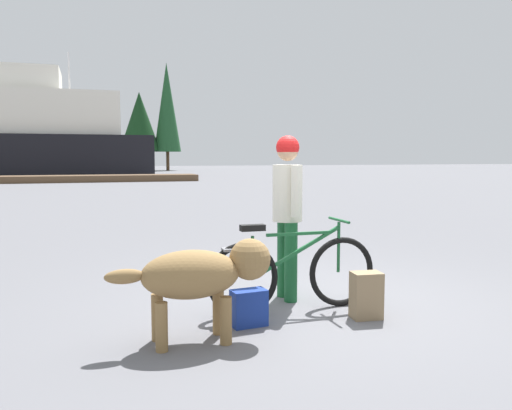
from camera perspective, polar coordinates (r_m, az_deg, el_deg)
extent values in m
plane|color=slate|center=(5.61, 6.17, -10.74)|extent=(160.00, 160.00, 0.00)
torus|color=black|center=(5.51, 9.35, -7.21)|extent=(0.72, 0.06, 0.72)
torus|color=black|center=(5.12, -1.45, -8.10)|extent=(0.72, 0.06, 0.72)
cube|color=#19592D|center=(5.23, 4.69, -3.14)|extent=(0.68, 0.03, 0.03)
cube|color=#19592D|center=(5.25, 4.47, -5.15)|extent=(0.92, 0.03, 0.49)
cylinder|color=#19592D|center=(5.10, -0.38, -5.73)|extent=(0.03, 0.03, 0.42)
cylinder|color=#19592D|center=(5.44, 9.01, -4.57)|extent=(0.03, 0.03, 0.52)
cube|color=black|center=(5.06, -0.38, -2.51)|extent=(0.24, 0.10, 0.06)
cylinder|color=#19592D|center=(5.40, 9.06, -1.64)|extent=(0.03, 0.44, 0.03)
cube|color=slate|center=(5.05, -1.68, -4.81)|extent=(0.36, 0.14, 0.02)
cylinder|color=#19592D|center=(5.80, 3.02, -5.84)|extent=(0.14, 0.14, 0.86)
cylinder|color=#19592D|center=(5.60, 3.83, -6.25)|extent=(0.14, 0.14, 0.86)
cylinder|color=silver|center=(5.60, 3.46, 1.30)|extent=(0.32, 0.32, 0.61)
cylinder|color=silver|center=(5.80, 2.67, 1.80)|extent=(0.09, 0.09, 0.53)
cylinder|color=silver|center=(5.39, 4.31, 1.52)|extent=(0.09, 0.09, 0.53)
sphere|color=tan|center=(5.59, 3.49, 6.00)|extent=(0.23, 0.23, 0.23)
sphere|color=red|center=(5.59, 3.49, 6.31)|extent=(0.25, 0.25, 0.25)
ellipsoid|color=olive|center=(4.38, -7.15, -7.53)|extent=(0.83, 0.48, 0.40)
sphere|color=olive|center=(4.48, -0.68, -5.95)|extent=(0.36, 0.36, 0.36)
ellipsoid|color=olive|center=(4.32, -14.17, -7.59)|extent=(0.32, 0.12, 0.12)
cylinder|color=olive|center=(4.66, -4.14, -11.54)|extent=(0.10, 0.10, 0.40)
cylinder|color=olive|center=(4.42, -3.31, -12.50)|extent=(0.10, 0.10, 0.40)
cylinder|color=olive|center=(4.57, -10.73, -11.97)|extent=(0.10, 0.10, 0.40)
cylinder|color=olive|center=(4.32, -10.29, -12.98)|extent=(0.10, 0.10, 0.40)
cube|color=#8C7251|center=(5.18, 11.96, -9.63)|extent=(0.30, 0.23, 0.45)
cube|color=navy|center=(4.87, -0.79, -11.18)|extent=(0.34, 0.21, 0.34)
cube|color=brown|center=(33.63, -23.11, 2.61)|extent=(19.37, 2.25, 0.40)
cube|color=silver|center=(43.90, -24.29, 12.27)|extent=(5.57, 5.35, 1.80)
ellipsoid|color=navy|center=(44.67, -19.44, 3.63)|extent=(8.40, 2.35, 0.90)
cylinder|color=#B2B2B7|center=(44.81, -19.63, 9.88)|extent=(0.14, 0.14, 8.87)
cylinder|color=#B2B2B7|center=(44.71, -21.12, 5.69)|extent=(3.78, 0.10, 0.10)
cylinder|color=#4C331E|center=(58.28, -12.52, 4.77)|extent=(0.43, 0.43, 2.20)
cone|color=#143819|center=(58.40, -12.61, 8.93)|extent=(4.31, 4.31, 6.27)
cylinder|color=#4C331E|center=(58.37, -9.62, 4.76)|extent=(0.35, 0.35, 2.07)
cone|color=#1E4C28|center=(58.61, -9.71, 10.48)|extent=(2.94, 2.94, 9.62)
cylinder|color=#4C331E|center=(63.03, -24.49, 4.43)|extent=(0.46, 0.46, 2.16)
cone|color=#19471E|center=(63.14, -24.64, 8.30)|extent=(2.82, 2.82, 6.36)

